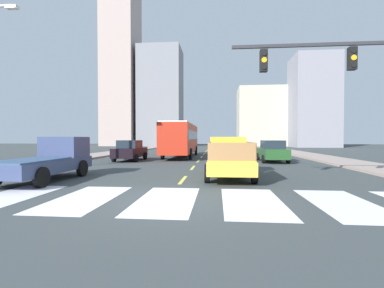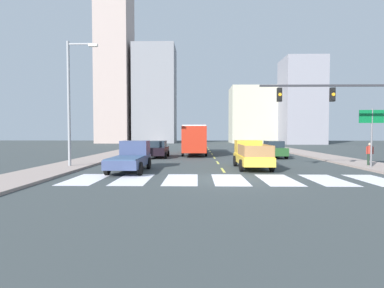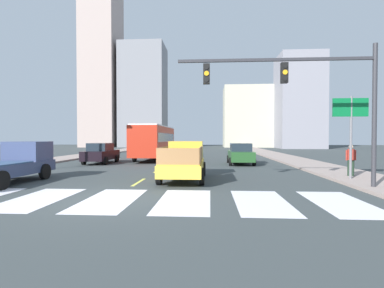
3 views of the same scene
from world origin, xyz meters
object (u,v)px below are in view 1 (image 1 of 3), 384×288
Objects in this scene: pickup_stakebed at (229,158)px; traffic_signal_gantry at (382,76)px; city_bus at (181,138)px; pickup_dark at (50,159)px; sedan_near_right at (272,151)px; sedan_far at (130,150)px.

traffic_signal_gantry reaches higher than pickup_stakebed.
traffic_signal_gantry is at bearing -57.04° from city_bus.
city_bus reaches higher than pickup_dark.
city_bus is at bearing 150.53° from sedan_near_right.
pickup_stakebed is 9.38m from sedan_near_right.
city_bus is at bearing 104.78° from pickup_stakebed.
pickup_stakebed is 1.18× the size of sedan_far.
traffic_signal_gantry is at bearing -80.49° from sedan_near_right.
pickup_dark is 1.18× the size of sedan_near_right.
pickup_stakebed is 11.69m from sedan_far.
pickup_dark reaches higher than sedan_near_right.
sedan_near_right is (11.66, -0.10, 0.00)m from sedan_far.
city_bus reaches higher than pickup_stakebed.
pickup_dark is 15.80m from sedan_near_right.
sedan_near_right is at bearing 40.37° from pickup_dark.
pickup_stakebed is 13.97m from city_bus.
sedan_near_right is at bearing 1.17° from sedan_far.
sedan_far is at bearing 129.53° from pickup_stakebed.
pickup_dark is 0.48× the size of city_bus.
city_bus is 2.45× the size of sedan_far.
traffic_signal_gantry reaches higher than sedan_far.
sedan_far is at bearing -179.31° from sedan_near_right.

